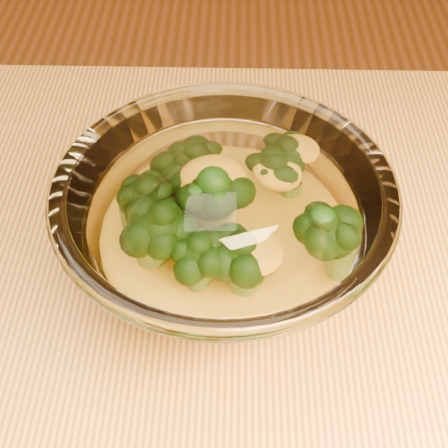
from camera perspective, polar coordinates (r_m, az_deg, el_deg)
name	(u,v)px	position (r m, az deg, el deg)	size (l,w,h in m)	color
glass_bowl	(224,229)	(0.45, 0.00, -0.44)	(0.24, 0.24, 0.10)	white
cheese_sauce	(224,249)	(0.46, 0.00, -2.25)	(0.13, 0.13, 0.04)	yellow
broccoli_heap	(224,213)	(0.44, -0.03, 1.04)	(0.17, 0.14, 0.07)	black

